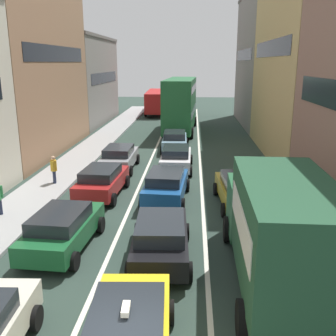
{
  "coord_description": "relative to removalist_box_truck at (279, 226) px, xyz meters",
  "views": [
    {
      "loc": [
        1.15,
        -5.96,
        6.55
      ],
      "look_at": [
        0.0,
        12.0,
        1.6
      ],
      "focal_mm": 41.24,
      "sensor_mm": 36.0,
      "label": 1
    }
  ],
  "objects": [
    {
      "name": "sedan_left_lane_fourth",
      "position": [
        -7.1,
        12.73,
        -1.18
      ],
      "size": [
        2.07,
        4.31,
        1.49
      ],
      "rotation": [
        0.0,
        0.0,
        1.57
      ],
      "color": "gray",
      "rests_on": "ground"
    },
    {
      "name": "sedan_centre_lane_second",
      "position": [
        -3.56,
        1.46,
        -1.18
      ],
      "size": [
        2.23,
        4.38,
        1.49
      ],
      "rotation": [
        0.0,
        0.0,
        1.62
      ],
      "color": "black",
      "rests_on": "ground"
    },
    {
      "name": "sedan_left_lane_third",
      "position": [
        -7.05,
        7.77,
        -1.18
      ],
      "size": [
        2.25,
        4.39,
        1.49
      ],
      "rotation": [
        0.0,
        0.0,
        1.52
      ],
      "color": "#A51E1E",
      "rests_on": "ground"
    },
    {
      "name": "lane_stripe_left",
      "position": [
        -5.4,
        15.45,
        -1.97
      ],
      "size": [
        0.16,
        60.0,
        0.01
      ],
      "primitive_type": "cube",
      "color": "silver",
      "rests_on": "ground"
    },
    {
      "name": "building_row_left",
      "position": [
        -15.7,
        17.16,
        3.58
      ],
      "size": [
        7.2,
        43.9,
        13.26
      ],
      "rotation": [
        0.0,
        0.0,
        1.57
      ],
      "color": "beige",
      "rests_on": "ground"
    },
    {
      "name": "hatchback_centre_lane_third",
      "position": [
        -3.78,
        7.3,
        -1.18
      ],
      "size": [
        2.28,
        4.41,
        1.49
      ],
      "rotation": [
        0.0,
        0.0,
        1.51
      ],
      "color": "#194C8C",
      "rests_on": "ground"
    },
    {
      "name": "building_row_right",
      "position": [
        6.2,
        18.8,
        4.4
      ],
      "size": [
        7.2,
        43.9,
        13.86
      ],
      "rotation": [
        0.0,
        0.0,
        -1.57
      ],
      "color": "gray",
      "rests_on": "ground"
    },
    {
      "name": "sedan_centre_lane_fifth",
      "position": [
        -3.89,
        18.39,
        -1.18
      ],
      "size": [
        2.16,
        4.35,
        1.49
      ],
      "rotation": [
        0.0,
        0.0,
        1.6
      ],
      "color": "#759EB7",
      "rests_on": "ground"
    },
    {
      "name": "bus_mid_queue_primary",
      "position": [
        -3.72,
        26.46,
        0.86
      ],
      "size": [
        3.15,
        10.6,
        5.06
      ],
      "rotation": [
        0.0,
        0.0,
        1.53
      ],
      "color": "#1E6033",
      "rests_on": "ground"
    },
    {
      "name": "sidewalk_left",
      "position": [
        -10.4,
        15.45,
        -1.9
      ],
      "size": [
        2.6,
        64.0,
        0.14
      ],
      "primitive_type": "cube",
      "color": "#989898",
      "rests_on": "ground"
    },
    {
      "name": "bus_far_queue_secondary",
      "position": [
        -7.28,
        40.49,
        -0.21
      ],
      "size": [
        3.12,
        10.59,
        2.9
      ],
      "rotation": [
        0.0,
        0.0,
        1.61
      ],
      "color": "#B21919",
      "rests_on": "ground"
    },
    {
      "name": "lane_stripe_right",
      "position": [
        -2.0,
        15.45,
        -1.97
      ],
      "size": [
        0.16,
        60.0,
        0.01
      ],
      "primitive_type": "cube",
      "color": "silver",
      "rests_on": "ground"
    },
    {
      "name": "pedestrian_near_kerb",
      "position": [
        -10.06,
        9.3,
        -1.03
      ],
      "size": [
        0.34,
        0.52,
        1.66
      ],
      "rotation": [
        0.0,
        0.0,
        0.28
      ],
      "color": "#262D47",
      "rests_on": "ground"
    },
    {
      "name": "removalist_box_truck",
      "position": [
        0.0,
        0.0,
        0.0
      ],
      "size": [
        2.79,
        7.74,
        3.58
      ],
      "rotation": [
        0.0,
        0.0,
        1.56
      ],
      "color": "#1E5933",
      "rests_on": "ground"
    },
    {
      "name": "sedan_right_lane_behind_truck",
      "position": [
        -0.28,
        6.79,
        -1.18
      ],
      "size": [
        2.29,
        4.41,
        1.49
      ],
      "rotation": [
        0.0,
        0.0,
        1.64
      ],
      "color": "#B29319",
      "rests_on": "ground"
    },
    {
      "name": "wagon_left_lane_second",
      "position": [
        -7.14,
        1.97,
        -1.18
      ],
      "size": [
        2.27,
        4.4,
        1.49
      ],
      "rotation": [
        0.0,
        0.0,
        1.51
      ],
      "color": "#19592D",
      "rests_on": "ground"
    },
    {
      "name": "coupe_centre_lane_fourth",
      "position": [
        -3.54,
        12.84,
        -1.18
      ],
      "size": [
        2.07,
        4.3,
        1.49
      ],
      "rotation": [
        0.0,
        0.0,
        1.57
      ],
      "color": "silver",
      "rests_on": "ground"
    }
  ]
}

